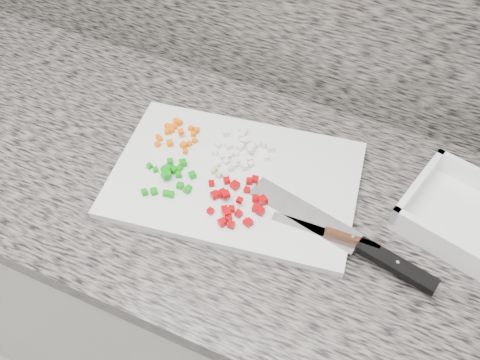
{
  "coord_description": "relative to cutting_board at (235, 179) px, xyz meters",
  "views": [
    {
      "loc": [
        0.37,
        0.84,
        1.72
      ],
      "look_at": [
        0.1,
        1.43,
        0.94
      ],
      "focal_mm": 40.0,
      "sensor_mm": 36.0,
      "label": 1
    }
  ],
  "objects": [
    {
      "name": "onion_pile",
      "position": [
        -0.02,
        0.07,
        0.02
      ],
      "size": [
        0.12,
        0.11,
        0.02
      ],
      "color": "white",
      "rests_on": "cutting_board"
    },
    {
      "name": "cutting_board",
      "position": [
        0.0,
        0.0,
        0.0
      ],
      "size": [
        0.52,
        0.39,
        0.02
      ],
      "primitive_type": "cube",
      "rotation": [
        0.0,
        0.0,
        0.16
      ],
      "color": "white",
      "rests_on": "countertop"
    },
    {
      "name": "garlic_pile",
      "position": [
        -0.03,
        -0.01,
        0.01
      ],
      "size": [
        0.05,
        0.04,
        0.01
      ],
      "color": "beige",
      "rests_on": "cutting_board"
    },
    {
      "name": "green_pepper_pile",
      "position": [
        -0.11,
        -0.06,
        0.02
      ],
      "size": [
        0.11,
        0.11,
        0.02
      ],
      "color": "#0D960F",
      "rests_on": "cutting_board"
    },
    {
      "name": "paring_knife",
      "position": [
        0.23,
        -0.06,
        0.01
      ],
      "size": [
        0.2,
        0.02,
        0.02
      ],
      "rotation": [
        0.0,
        0.0,
        0.04
      ],
      "color": "silver",
      "rests_on": "cutting_board"
    },
    {
      "name": "carrot_pile",
      "position": [
        -0.16,
        0.05,
        0.01
      ],
      "size": [
        0.09,
        0.09,
        0.02
      ],
      "color": "#F96905",
      "rests_on": "cutting_board"
    },
    {
      "name": "tray",
      "position": [
        0.45,
        0.07,
        0.01
      ],
      "size": [
        0.3,
        0.25,
        0.06
      ],
      "rotation": [
        0.0,
        0.0,
        -0.25
      ],
      "color": "white",
      "rests_on": "countertop"
    },
    {
      "name": "chef_knife",
      "position": [
        0.27,
        -0.06,
        0.01
      ],
      "size": [
        0.37,
        0.12,
        0.02
      ],
      "rotation": [
        0.0,
        0.0,
        -0.22
      ],
      "color": "silver",
      "rests_on": "cutting_board"
    },
    {
      "name": "red_pepper_pile",
      "position": [
        0.03,
        -0.06,
        0.02
      ],
      "size": [
        0.13,
        0.14,
        0.02
      ],
      "color": "#B20207",
      "rests_on": "cutting_board"
    },
    {
      "name": "cabinet",
      "position": [
        -0.08,
        -0.01,
        -0.48
      ],
      "size": [
        3.92,
        0.62,
        0.86
      ],
      "primitive_type": "cube",
      "color": "silver",
      "rests_on": "ground"
    },
    {
      "name": "countertop",
      "position": [
        -0.08,
        -0.01,
        -0.03
      ],
      "size": [
        3.96,
        0.64,
        0.04
      ],
      "primitive_type": "cube",
      "color": "#6A655D",
      "rests_on": "cabinet"
    }
  ]
}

